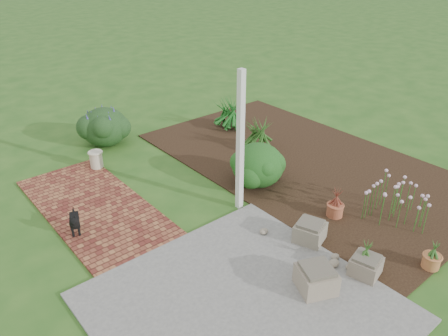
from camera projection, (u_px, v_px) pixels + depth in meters
ground at (230, 215)px, 7.56m from camera, size 80.00×80.00×0.00m
concrete_patio at (244, 307)px, 5.66m from camera, size 3.50×3.50×0.04m
brick_path at (94, 206)px, 7.78m from camera, size 1.60×3.50×0.04m
garden_bed at (304, 162)px, 9.31m from camera, size 4.00×7.00×0.03m
veranda_post at (240, 143)px, 7.22m from camera, size 0.10×0.10×2.50m
stone_trough_near at (366, 266)px, 6.14m from camera, size 0.47×0.47×0.26m
stone_trough_mid at (316, 279)px, 5.87m from camera, size 0.62×0.62×0.31m
stone_trough_far at (310, 232)px, 6.82m from camera, size 0.55×0.55×0.29m
black_dog at (74, 221)px, 6.93m from camera, size 0.26×0.45×0.40m
cream_ceramic_urn at (96, 160)px, 8.99m from camera, size 0.31×0.31×0.35m
evergreen_shrub at (258, 164)px, 8.29m from camera, size 1.32×1.32×0.85m
agapanthus_clump_back at (258, 131)px, 9.68m from camera, size 1.04×1.04×0.85m
agapanthus_clump_front at (229, 111)px, 10.74m from camera, size 1.22×1.22×0.91m
pink_flower_patch at (402, 202)px, 7.25m from camera, size 1.36×1.36×0.70m
terracotta_pot_bronze at (335, 210)px, 7.46m from camera, size 0.36×0.36×0.22m
terracotta_pot_small_left at (431, 261)px, 6.29m from camera, size 0.31×0.31×0.21m
terracotta_pot_small_right at (364, 264)px, 6.21m from camera, size 0.35×0.35×0.24m
purple_flowering_bush at (104, 126)px, 9.98m from camera, size 1.24×1.24×0.89m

